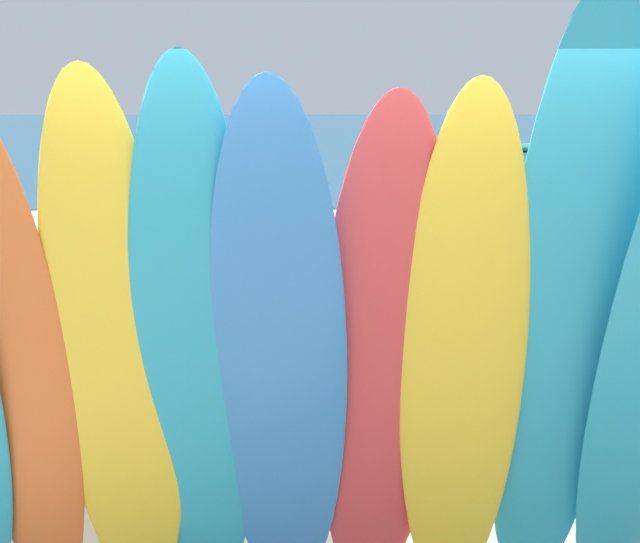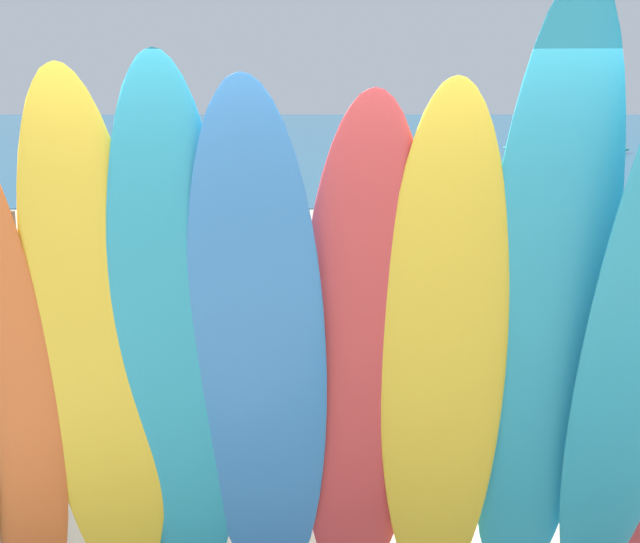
% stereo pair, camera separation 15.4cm
% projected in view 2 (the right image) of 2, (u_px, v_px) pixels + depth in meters
% --- Properties ---
extents(ground, '(60.00, 60.00, 0.00)m').
position_uv_depth(ground, '(322.00, 194.00, 17.99)').
color(ground, beige).
extents(ocean_water, '(60.00, 40.00, 0.02)m').
position_uv_depth(ocean_water, '(323.00, 136.00, 35.32)').
color(ocean_water, '#235B7F').
rests_on(ocean_water, ground).
extents(surfboard_rack, '(3.71, 0.07, 0.69)m').
position_uv_depth(surfboard_rack, '(318.00, 461.00, 4.22)').
color(surfboard_rack, brown).
rests_on(surfboard_rack, ground).
extents(surfboard_orange_1, '(0.53, 0.65, 2.36)m').
position_uv_depth(surfboard_orange_1, '(1.00, 377.00, 3.58)').
color(surfboard_orange_1, orange).
rests_on(surfboard_orange_1, ground).
extents(surfboard_yellow_2, '(0.57, 0.64, 2.47)m').
position_uv_depth(surfboard_yellow_2, '(101.00, 366.00, 3.54)').
color(surfboard_yellow_2, yellow).
rests_on(surfboard_yellow_2, ground).
extents(surfboard_teal_3, '(0.54, 0.73, 2.52)m').
position_uv_depth(surfboard_teal_3, '(180.00, 362.00, 3.53)').
color(surfboard_teal_3, '#289EC6').
rests_on(surfboard_teal_3, ground).
extents(surfboard_blue_4, '(0.61, 0.78, 2.43)m').
position_uv_depth(surfboard_blue_4, '(262.00, 373.00, 3.51)').
color(surfboard_blue_4, '#337AD1').
rests_on(surfboard_blue_4, ground).
extents(surfboard_red_5, '(0.59, 0.69, 2.38)m').
position_uv_depth(surfboard_red_5, '(365.00, 374.00, 3.58)').
color(surfboard_red_5, '#D13D42').
rests_on(surfboard_red_5, ground).
extents(surfboard_yellow_6, '(0.56, 0.67, 2.42)m').
position_uv_depth(surfboard_yellow_6, '(445.00, 373.00, 3.54)').
color(surfboard_yellow_6, yellow).
rests_on(surfboard_yellow_6, ground).
extents(surfboard_teal_7, '(0.55, 0.77, 2.77)m').
position_uv_depth(surfboard_teal_7, '(545.00, 335.00, 3.46)').
color(surfboard_teal_7, '#289EC6').
rests_on(surfboard_teal_7, ground).
extents(beachgoer_by_water, '(0.58, 0.42, 1.73)m').
position_uv_depth(beachgoer_by_water, '(576.00, 196.00, 10.31)').
color(beachgoer_by_water, beige).
rests_on(beachgoer_by_water, ground).
extents(distant_boat, '(4.01, 1.48, 0.32)m').
position_uv_depth(distant_boat, '(569.00, 149.00, 27.44)').
color(distant_boat, teal).
rests_on(distant_boat, ground).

